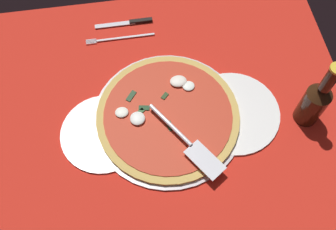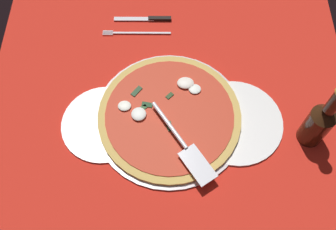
% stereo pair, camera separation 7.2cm
% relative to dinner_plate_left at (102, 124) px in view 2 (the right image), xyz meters
% --- Properties ---
extents(ground_plane, '(0.97, 0.97, 0.01)m').
position_rel_dinner_plate_left_xyz_m(ground_plane, '(0.17, -0.04, -0.01)').
color(ground_plane, red).
extents(checker_pattern, '(0.97, 0.97, 0.00)m').
position_rel_dinner_plate_left_xyz_m(checker_pattern, '(0.17, -0.04, -0.01)').
color(checker_pattern, white).
rests_on(checker_pattern, ground_plane).
extents(pizza_pan, '(0.39, 0.39, 0.01)m').
position_rel_dinner_plate_left_xyz_m(pizza_pan, '(0.17, 0.02, -0.00)').
color(pizza_pan, '#B6B0B6').
rests_on(pizza_pan, ground_plane).
extents(dinner_plate_left, '(0.22, 0.22, 0.01)m').
position_rel_dinner_plate_left_xyz_m(dinner_plate_left, '(0.00, 0.00, 0.00)').
color(dinner_plate_left, white).
rests_on(dinner_plate_left, ground_plane).
extents(dinner_plate_right, '(0.24, 0.24, 0.01)m').
position_rel_dinner_plate_left_xyz_m(dinner_plate_right, '(0.34, 0.01, 0.00)').
color(dinner_plate_right, white).
rests_on(dinner_plate_right, ground_plane).
extents(pizza, '(0.37, 0.37, 0.03)m').
position_rel_dinner_plate_left_xyz_m(pizza, '(0.17, 0.02, 0.01)').
color(pizza, tan).
rests_on(pizza, pizza_pan).
extents(pizza_server, '(0.16, 0.22, 0.01)m').
position_rel_dinner_plate_left_xyz_m(pizza_server, '(0.20, -0.07, 0.03)').
color(pizza_server, silver).
rests_on(pizza_server, pizza).
extents(place_setting_far, '(0.21, 0.12, 0.01)m').
position_rel_dinner_plate_left_xyz_m(place_setting_far, '(0.09, 0.32, -0.00)').
color(place_setting_far, white).
rests_on(place_setting_far, ground_plane).
extents(beer_bottle, '(0.06, 0.06, 0.23)m').
position_rel_dinner_plate_left_xyz_m(beer_bottle, '(0.52, -0.03, 0.08)').
color(beer_bottle, '#311C0E').
rests_on(beer_bottle, ground_plane).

